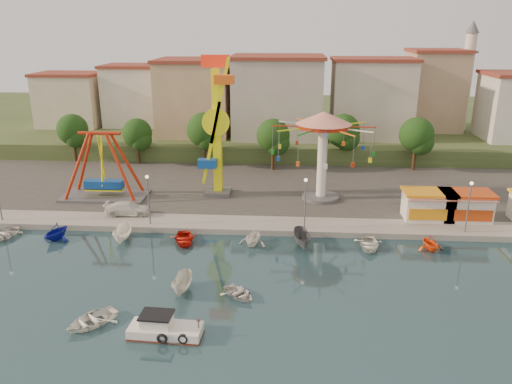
# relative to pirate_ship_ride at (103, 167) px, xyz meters

# --- Properties ---
(ground) EXTENTS (200.00, 200.00, 0.00)m
(ground) POSITION_rel_pirate_ship_ride_xyz_m (15.66, -21.01, -4.39)
(ground) COLOR #132C36
(ground) RESTS_ON ground
(quay_deck) EXTENTS (200.00, 100.00, 0.60)m
(quay_deck) POSITION_rel_pirate_ship_ride_xyz_m (15.66, 40.99, -4.09)
(quay_deck) COLOR #9E998E
(quay_deck) RESTS_ON ground
(asphalt_pad) EXTENTS (90.00, 28.00, 0.01)m
(asphalt_pad) POSITION_rel_pirate_ship_ride_xyz_m (15.66, 8.99, -3.79)
(asphalt_pad) COLOR #4C4944
(asphalt_pad) RESTS_ON quay_deck
(hill_terrace) EXTENTS (200.00, 60.00, 3.00)m
(hill_terrace) POSITION_rel_pirate_ship_ride_xyz_m (15.66, 45.99, -2.89)
(hill_terrace) COLOR #384C26
(hill_terrace) RESTS_ON ground
(pirate_ship_ride) EXTENTS (10.00, 5.00, 8.00)m
(pirate_ship_ride) POSITION_rel_pirate_ship_ride_xyz_m (0.00, 0.00, 0.00)
(pirate_ship_ride) COLOR #59595E
(pirate_ship_ride) RESTS_ON quay_deck
(kamikaze_tower) EXTENTS (3.80, 3.10, 16.50)m
(kamikaze_tower) POSITION_rel_pirate_ship_ride_xyz_m (13.55, 1.83, 4.20)
(kamikaze_tower) COLOR #59595E
(kamikaze_tower) RESTS_ON quay_deck
(wave_swinger) EXTENTS (11.60, 11.60, 10.40)m
(wave_swinger) POSITION_rel_pirate_ship_ride_xyz_m (25.80, 1.15, 3.80)
(wave_swinger) COLOR #59595E
(wave_swinger) RESTS_ON quay_deck
(booth_left) EXTENTS (5.40, 3.78, 3.08)m
(booth_left) POSITION_rel_pirate_ship_ride_xyz_m (36.79, -4.52, -2.23)
(booth_left) COLOR white
(booth_left) RESTS_ON quay_deck
(booth_mid) EXTENTS (5.40, 3.78, 3.08)m
(booth_mid) POSITION_rel_pirate_ship_ride_xyz_m (40.67, -4.52, -2.23)
(booth_mid) COLOR white
(booth_mid) RESTS_ON quay_deck
(lamp_post_1) EXTENTS (0.14, 0.14, 5.00)m
(lamp_post_1) POSITION_rel_pirate_ship_ride_xyz_m (7.66, -8.01, -1.29)
(lamp_post_1) COLOR #59595E
(lamp_post_1) RESTS_ON quay_deck
(lamp_post_2) EXTENTS (0.14, 0.14, 5.00)m
(lamp_post_2) POSITION_rel_pirate_ship_ride_xyz_m (23.66, -8.01, -1.29)
(lamp_post_2) COLOR #59595E
(lamp_post_2) RESTS_ON quay_deck
(lamp_post_3) EXTENTS (0.14, 0.14, 5.00)m
(lamp_post_3) POSITION_rel_pirate_ship_ride_xyz_m (39.66, -8.01, -1.29)
(lamp_post_3) COLOR #59595E
(lamp_post_3) RESTS_ON quay_deck
(tree_0) EXTENTS (4.60, 4.60, 7.19)m
(tree_0) POSITION_rel_pirate_ship_ride_xyz_m (-10.34, 15.97, 1.08)
(tree_0) COLOR #382314
(tree_0) RESTS_ON quay_deck
(tree_1) EXTENTS (4.35, 4.35, 6.80)m
(tree_1) POSITION_rel_pirate_ship_ride_xyz_m (-0.34, 15.24, 0.81)
(tree_1) COLOR #382314
(tree_1) RESTS_ON quay_deck
(tree_2) EXTENTS (5.02, 5.02, 7.85)m
(tree_2) POSITION_rel_pirate_ship_ride_xyz_m (9.66, 14.80, 1.52)
(tree_2) COLOR #382314
(tree_2) RESTS_ON quay_deck
(tree_3) EXTENTS (4.68, 4.68, 7.32)m
(tree_3) POSITION_rel_pirate_ship_ride_xyz_m (19.66, 13.36, 1.16)
(tree_3) COLOR #382314
(tree_3) RESTS_ON quay_deck
(tree_4) EXTENTS (4.86, 4.86, 7.60)m
(tree_4) POSITION_rel_pirate_ship_ride_xyz_m (29.66, 16.35, 1.35)
(tree_4) COLOR #382314
(tree_4) RESTS_ON quay_deck
(tree_5) EXTENTS (4.83, 4.83, 7.54)m
(tree_5) POSITION_rel_pirate_ship_ride_xyz_m (39.66, 14.53, 1.31)
(tree_5) COLOR #382314
(tree_5) RESTS_ON quay_deck
(building_0) EXTENTS (9.26, 9.53, 11.87)m
(building_0) POSITION_rel_pirate_ship_ride_xyz_m (-17.71, 25.06, 4.54)
(building_0) COLOR beige
(building_0) RESTS_ON hill_terrace
(building_1) EXTENTS (12.33, 9.01, 8.63)m
(building_1) POSITION_rel_pirate_ship_ride_xyz_m (-5.66, 30.38, 2.92)
(building_1) COLOR silver
(building_1) RESTS_ON hill_terrace
(building_2) EXTENTS (11.95, 9.28, 11.23)m
(building_2) POSITION_rel_pirate_ship_ride_xyz_m (7.48, 30.95, 4.22)
(building_2) COLOR tan
(building_2) RESTS_ON hill_terrace
(building_3) EXTENTS (12.59, 10.50, 9.20)m
(building_3) POSITION_rel_pirate_ship_ride_xyz_m (21.27, 27.80, 3.20)
(building_3) COLOR beige
(building_3) RESTS_ON hill_terrace
(building_4) EXTENTS (10.75, 9.23, 9.24)m
(building_4) POSITION_rel_pirate_ship_ride_xyz_m (34.74, 31.20, 3.22)
(building_4) COLOR beige
(building_4) RESTS_ON hill_terrace
(building_5) EXTENTS (12.77, 10.96, 11.21)m
(building_5) POSITION_rel_pirate_ship_ride_xyz_m (48.03, 29.33, 4.21)
(building_5) COLOR tan
(building_5) RESTS_ON hill_terrace
(minaret) EXTENTS (2.80, 2.80, 18.00)m
(minaret) POSITION_rel_pirate_ship_ride_xyz_m (51.66, 32.99, 8.15)
(minaret) COLOR silver
(minaret) RESTS_ON hill_terrace
(cabin_motorboat) EXTENTS (5.07, 2.18, 1.76)m
(cabin_motorboat) POSITION_rel_pirate_ship_ride_xyz_m (13.63, -26.49, -3.92)
(cabin_motorboat) COLOR white
(cabin_motorboat) RESTS_ON ground
(rowboat_a) EXTENTS (3.73, 3.74, 0.64)m
(rowboat_a) POSITION_rel_pirate_ship_ride_xyz_m (18.26, -21.03, -4.07)
(rowboat_a) COLOR white
(rowboat_a) RESTS_ON ground
(rowboat_b) EXTENTS (4.54, 4.70, 0.79)m
(rowboat_b) POSITION_rel_pirate_ship_ride_xyz_m (8.16, -25.54, -4.00)
(rowboat_b) COLOR white
(rowboat_b) RESTS_ON ground
(skiff) EXTENTS (1.45, 3.61, 1.38)m
(skiff) POSITION_rel_pirate_ship_ride_xyz_m (13.70, -20.57, -3.70)
(skiff) COLOR silver
(skiff) RESTS_ON ground
(van) EXTENTS (4.99, 2.31, 1.41)m
(van) POSITION_rel_pirate_ship_ride_xyz_m (4.55, -5.57, -3.09)
(van) COLOR white
(van) RESTS_ON quay_deck
(moored_boat_0) EXTENTS (3.47, 4.33, 0.80)m
(moored_boat_0) POSITION_rel_pirate_ship_ride_xyz_m (-6.49, -11.21, -4.00)
(moored_boat_0) COLOR silver
(moored_boat_0) RESTS_ON ground
(moored_boat_1) EXTENTS (3.57, 3.86, 1.68)m
(moored_boat_1) POSITION_rel_pirate_ship_ride_xyz_m (-0.96, -11.21, -3.55)
(moored_boat_1) COLOR #12199E
(moored_boat_1) RESTS_ON ground
(moored_boat_2) EXTENTS (1.79, 4.07, 1.53)m
(moored_boat_2) POSITION_rel_pirate_ship_ride_xyz_m (5.79, -11.21, -3.63)
(moored_boat_2) COLOR white
(moored_boat_2) RESTS_ON ground
(moored_boat_3) EXTENTS (3.52, 4.34, 0.79)m
(moored_boat_3) POSITION_rel_pirate_ship_ride_xyz_m (11.86, -11.21, -4.00)
(moored_boat_3) COLOR red
(moored_boat_3) RESTS_ON ground
(moored_boat_4) EXTENTS (3.32, 3.62, 1.62)m
(moored_boat_4) POSITION_rel_pirate_ship_ride_xyz_m (18.63, -11.21, -3.58)
(moored_boat_4) COLOR white
(moored_boat_4) RESTS_ON ground
(moored_boat_5) EXTENTS (2.02, 4.12, 1.53)m
(moored_boat_5) POSITION_rel_pirate_ship_ride_xyz_m (23.38, -11.21, -3.63)
(moored_boat_5) COLOR #535458
(moored_boat_5) RESTS_ON ground
(moored_boat_6) EXTENTS (3.06, 4.06, 0.80)m
(moored_boat_6) POSITION_rel_pirate_ship_ride_xyz_m (29.74, -11.21, -4.00)
(moored_boat_6) COLOR silver
(moored_boat_6) RESTS_ON ground
(moored_boat_7) EXTENTS (3.03, 3.30, 1.47)m
(moored_boat_7) POSITION_rel_pirate_ship_ride_xyz_m (35.45, -11.21, -3.66)
(moored_boat_7) COLOR #FE5516
(moored_boat_7) RESTS_ON ground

